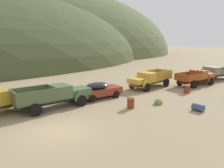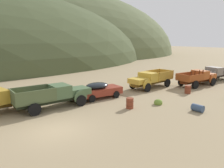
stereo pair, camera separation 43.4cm
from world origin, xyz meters
The scene contains 12 objects.
ground_plane centered at (0.00, 0.00, 0.00)m, with size 300.00×300.00×0.00m, color #998460.
hill_distant centered at (20.06, 74.97, 0.00)m, with size 105.25×79.92×49.27m, color #56603D.
truck_weathered_green centered at (1.58, 4.82, 1.02)m, with size 6.70×2.95×1.91m.
car_rust_red centered at (6.04, 5.59, 0.82)m, with size 4.75×2.27×1.57m.
truck_faded_yellow centered at (12.92, 6.56, 1.02)m, with size 6.54×3.39×1.91m.
truck_oxide_orange centered at (19.49, 4.64, 0.99)m, with size 5.78×2.53×2.16m.
truck_primer_gray centered at (24.22, 5.84, 1.00)m, with size 6.30×2.90×1.89m.
oil_drum_spare centered at (10.79, -2.07, 0.29)m, with size 0.70×0.98×0.58m.
oil_drum_foreground centered at (6.56, 1.32, 0.45)m, with size 0.64×0.64×0.90m.
oil_drum_by_truck centered at (14.85, 2.42, 0.43)m, with size 0.67×0.67×0.86m.
bush_between_trucks centered at (9.37, 1.00, 0.16)m, with size 0.79×0.73×0.62m.
bush_lone_scrub centered at (19.92, 6.58, 0.32)m, with size 1.25×1.18×1.33m.
Camera 2 is at (-3.42, -12.80, 5.61)m, focal length 34.55 mm.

